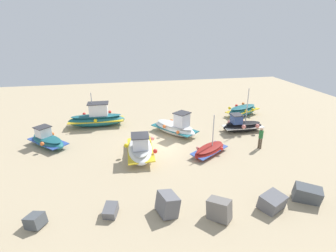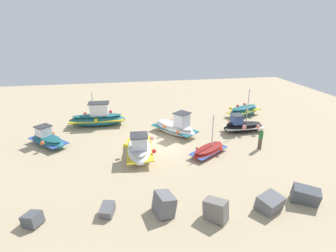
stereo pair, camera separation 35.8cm
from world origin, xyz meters
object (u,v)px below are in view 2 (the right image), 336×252
Objects in this scene: person_walking at (261,137)px; fishing_boat_4 at (209,150)px; fishing_boat_1 at (175,127)px; fishing_boat_3 at (48,139)px; fishing_boat_5 at (244,111)px; fishing_boat_0 at (98,118)px; fishing_boat_6 at (243,126)px; fishing_boat_2 at (139,148)px.

fishing_boat_4 is at bearing 144.32° from person_walking.
fishing_boat_3 is at bearing -124.62° from fishing_boat_1.
fishing_boat_3 is at bearing 166.92° from fishing_boat_5.
person_walking is (-16.30, 3.65, 0.48)m from fishing_boat_3.
fishing_boat_6 is (-12.90, 3.92, -0.20)m from fishing_boat_0.
fishing_boat_5 is at bearing 77.26° from fishing_boat_1.
fishing_boat_1 is 1.30× the size of fishing_boat_4.
fishing_boat_1 is 6.07m from fishing_boat_6.
fishing_boat_2 is (3.44, 3.58, -0.04)m from fishing_boat_1.
fishing_boat_0 is 1.47× the size of fishing_boat_3.
fishing_boat_4 reaches higher than fishing_boat_1.
fishing_boat_0 is 13.49m from fishing_boat_6.
fishing_boat_3 is 16.54m from fishing_boat_6.
fishing_boat_1 is at bearing -104.23° from fishing_boat_4.
fishing_boat_0 is at bearing 110.80° from person_walking.
fishing_boat_1 is at bearing 106.33° from person_walking.
fishing_boat_3 is (3.64, 3.89, -0.25)m from fishing_boat_0.
fishing_boat_0 reaches higher than person_walking.
fishing_boat_6 reaches higher than fishing_boat_5.
fishing_boat_1 is 4.96m from fishing_boat_2.
fishing_boat_3 is 0.92× the size of fishing_boat_6.
fishing_boat_0 is 1.55× the size of fishing_boat_4.
fishing_boat_2 is at bearing -43.19° from fishing_boat_4.
fishing_boat_1 is 7.12m from person_walking.
fishing_boat_6 is at bearing -133.85° from fishing_boat_3.
fishing_boat_4 is at bearing -154.70° from fishing_boat_5.
fishing_boat_0 is at bearing -86.83° from fishing_boat_3.
fishing_boat_5 is 4.65m from fishing_boat_6.
fishing_boat_3 is 2.10× the size of person_walking.
fishing_boat_0 is 3.08× the size of person_walking.
fishing_boat_4 reaches higher than fishing_boat_5.
fishing_boat_6 reaches higher than fishing_boat_0.
fishing_boat_1 is 1.23× the size of fishing_boat_3.
fishing_boat_3 is at bearing -131.58° from fishing_boat_0.
fishing_boat_6 reaches higher than fishing_boat_3.
fishing_boat_0 is 1.19× the size of fishing_boat_1.
fishing_boat_4 reaches higher than person_walking.
fishing_boat_2 is 1.09× the size of fishing_boat_5.
fishing_boat_2 is 7.71m from fishing_boat_3.
fishing_boat_4 is (-12.13, 3.85, -0.17)m from fishing_boat_3.
person_walking reaches higher than fishing_boat_3.
fishing_boat_2 is at bearing -157.63° from fishing_boat_3.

